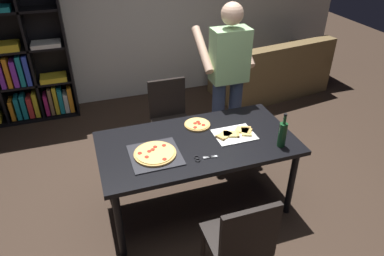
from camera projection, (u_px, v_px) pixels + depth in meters
ground_plane at (197, 204)px, 3.52m from camera, size 12.00×12.00×0.00m
back_wall at (135, 1)px, 4.87m from camera, size 6.40×0.10×2.80m
dining_table at (197, 148)px, 3.16m from camera, size 1.73×0.90×0.75m
chair_near_camera at (241, 240)px, 2.50m from camera, size 0.42×0.42×0.90m
chair_far_side at (170, 115)px, 4.00m from camera, size 0.42×0.42×0.90m
couch at (271, 75)px, 5.47m from camera, size 1.80×1.08×0.85m
bookshelf at (7, 56)px, 4.49m from camera, size 1.40×0.35×1.95m
person_serving_pizza at (228, 75)px, 3.73m from camera, size 0.55×0.54×1.75m
pepperoni_pizza_on_tray at (155, 154)px, 2.94m from camera, size 0.41×0.41×0.04m
pizza_slices_on_towel at (236, 134)px, 3.21m from camera, size 0.37×0.28×0.03m
wine_bottle at (282, 134)px, 3.01m from camera, size 0.07×0.07×0.32m
kitchen_scissors at (202, 158)px, 2.91m from camera, size 0.20×0.09×0.01m
second_pizza_plain at (197, 125)px, 3.34m from camera, size 0.24×0.24×0.03m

